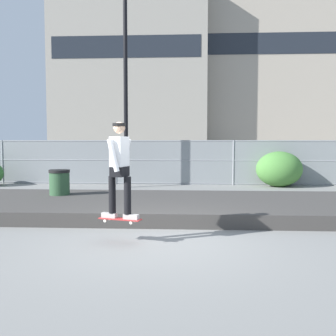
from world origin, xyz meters
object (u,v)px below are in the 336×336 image
at_px(skateboard, 120,219).
at_px(parked_car_near, 95,161).
at_px(skater, 120,164).
at_px(trash_bin, 60,188).
at_px(parked_car_mid, 226,161).
at_px(shrub_center, 279,169).
at_px(street_lamp, 125,64).

height_order(skateboard, parked_car_near, parked_car_near).
bearing_deg(skater, skateboard, -10.62).
relative_size(skateboard, parked_car_near, 0.19).
distance_m(skater, trash_bin, 4.68).
relative_size(parked_car_mid, shrub_center, 2.44).
xyz_separation_m(skater, trash_bin, (-2.42, 3.89, -0.92)).
relative_size(skateboard, shrub_center, 0.45).
relative_size(street_lamp, trash_bin, 7.60).
xyz_separation_m(parked_car_mid, shrub_center, (1.79, -3.60, -0.13)).
bearing_deg(trash_bin, parked_car_mid, 57.76).
distance_m(skateboard, parked_car_mid, 12.86).
bearing_deg(parked_car_near, street_lamp, -60.55).
xyz_separation_m(skateboard, street_lamp, (-1.24, 8.32, 4.34)).
relative_size(parked_car_near, parked_car_mid, 1.00).
relative_size(skater, parked_car_near, 0.39).
relative_size(skateboard, street_lamp, 0.11).
distance_m(skateboard, skater, 1.01).
xyz_separation_m(skateboard, parked_car_near, (-3.47, 12.26, 0.40)).
bearing_deg(trash_bin, skateboard, -58.08).
distance_m(skateboard, shrub_center, 10.11).
bearing_deg(skateboard, street_lamp, 98.50).
bearing_deg(skateboard, parked_car_near, 105.79).
relative_size(skater, shrub_center, 0.96).
bearing_deg(skateboard, parked_car_mid, 76.49).
xyz_separation_m(skateboard, skater, (-0.00, 0.00, 1.01)).
bearing_deg(skateboard, trash_bin, 121.92).
height_order(skateboard, parked_car_mid, parked_car_mid).
height_order(skateboard, street_lamp, street_lamp).
bearing_deg(parked_car_near, skateboard, -74.21).
distance_m(parked_car_near, shrub_center, 8.92).
distance_m(street_lamp, parked_car_mid, 7.14).
bearing_deg(parked_car_mid, parked_car_near, -177.89).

